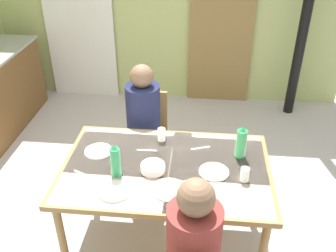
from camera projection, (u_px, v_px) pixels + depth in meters
The scene contains 21 objects.
ground_plane at pixel (135, 220), 3.25m from camera, with size 6.37×6.37×0.00m, color beige.
door_wooden at pixel (222, 27), 4.67m from camera, with size 0.80×0.05×2.00m, color olive.
stove_pipe_column at pixel (309, 2), 4.16m from camera, with size 0.12×0.12×2.78m, color black.
curtain_panel at pixel (77, 10), 4.72m from camera, with size 0.90×0.03×2.34m, color white.
dining_table at pixel (166, 174), 2.71m from camera, with size 1.49×0.97×0.75m.
chair_far_diner at pixel (146, 131), 3.54m from camera, with size 0.40×0.40×0.87m.
person_near_diner at pixel (194, 242), 2.04m from camera, with size 0.30×0.37×0.77m.
person_far_diner at pixel (143, 112), 3.27m from camera, with size 0.30×0.37×0.77m.
water_bottle_green_near at pixel (116, 161), 2.54m from camera, with size 0.07×0.07×0.26m.
water_bottle_green_far at pixel (241, 142), 2.73m from camera, with size 0.08×0.08×0.26m.
serving_bowl_center at pixel (153, 168), 2.62m from camera, with size 0.17×0.17×0.06m, color silver.
dinner_plate_near_left at pixel (169, 190), 2.46m from camera, with size 0.23×0.23×0.01m, color white.
dinner_plate_near_right at pixel (115, 191), 2.45m from camera, with size 0.22×0.22×0.01m, color white.
dinner_plate_far_center at pixel (214, 172), 2.62m from camera, with size 0.21×0.21×0.01m, color white.
dinner_plate_far_side at pixel (98, 151), 2.83m from camera, with size 0.21×0.21×0.01m, color white.
drinking_glass_by_near_diner at pixel (245, 174), 2.52m from camera, with size 0.06×0.06×0.10m, color silver.
drinking_glass_by_far_diner at pixel (162, 135), 2.94m from camera, with size 0.06×0.06×0.11m, color silver.
cutlery_knife_near at pixel (200, 148), 2.87m from camera, with size 0.15×0.02×0.00m, color silver.
cutlery_fork_near at pixel (82, 174), 2.60m from camera, with size 0.15×0.02×0.00m, color silver.
cutlery_knife_far at pixel (147, 150), 2.85m from camera, with size 0.15×0.02×0.00m, color silver.
cutlery_fork_far at pixel (230, 203), 2.35m from camera, with size 0.15×0.02×0.00m, color silver.
Camera 1 is at (0.52, -2.30, 2.39)m, focal length 40.00 mm.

